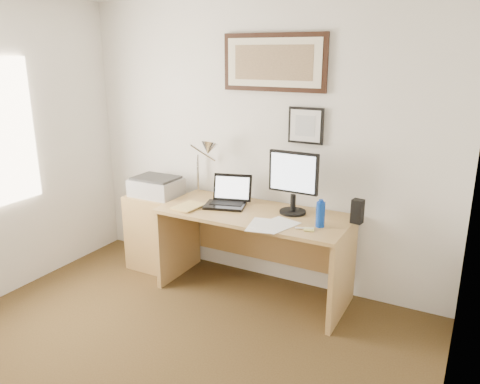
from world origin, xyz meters
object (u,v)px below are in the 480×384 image
Objects in this scene: desk at (258,235)px; laptop at (228,199)px; side_cabinet at (157,231)px; book at (180,205)px; lcd_monitor at (293,179)px; printer at (156,186)px; water_bottle at (320,214)px.

laptop is at bearing -174.41° from desk.
laptop is at bearing 0.55° from side_cabinet.
book is at bearing -25.29° from side_cabinet.
book is 0.51× the size of lcd_monitor.
book is 0.67× the size of laptop.
side_cabinet is 1.66× the size of printer.
desk is 1.10m from printer.
printer is (-1.35, -0.07, -0.22)m from lcd_monitor.
water_bottle is 0.12× the size of desk.
printer is (-0.42, 0.21, 0.06)m from book.
desk is at bearing -172.61° from lcd_monitor.
desk is at bearing 20.18° from book.
printer is (-1.66, 0.12, -0.03)m from water_bottle.
printer is at bearing 179.99° from laptop.
water_bottle is (1.67, -0.12, 0.48)m from side_cabinet.
desk is 4.07× the size of laptop.
lcd_monitor is at bearing 16.34° from book.
lcd_monitor is at bearing 3.08° from side_cabinet.
lcd_monitor is 1.37m from printer.
water_bottle is 0.45× the size of printer.
water_bottle is 1.25m from book.
book is at bearing -26.69° from printer.
water_bottle is 0.70m from desk.
laptop is (0.79, 0.01, 0.44)m from side_cabinet.
laptop reaches higher than desk.
desk is (1.07, 0.04, 0.15)m from side_cabinet.
water_bottle is at bearing -8.01° from laptop.
laptop is (-0.28, -0.03, 0.29)m from desk.
side_cabinet is 0.61m from book.
laptop reaches higher than printer.
book is at bearing -159.82° from desk.
lcd_monitor is at bearing 147.99° from water_bottle.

